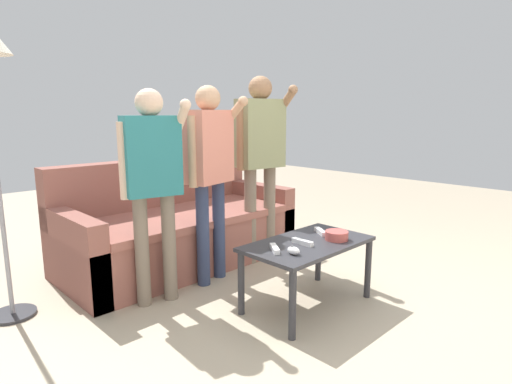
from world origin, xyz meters
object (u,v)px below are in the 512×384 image
object	(u,v)px
coffee_table	(308,251)
game_remote_wand_near	(303,242)
game_remote_wand_far	(320,232)
snack_bowl	(337,235)
player_right	(260,147)
game_remote_nunchuk	(294,250)
player_center	(210,161)
player_left	(152,172)
game_remote_wand_spare	(275,249)
couch	(177,229)

from	to	relation	value
coffee_table	game_remote_wand_near	xyz separation A→B (m)	(-0.06, -0.00, 0.08)
game_remote_wand_near	game_remote_wand_far	bearing A→B (deg)	13.53
snack_bowl	player_right	distance (m)	1.12
game_remote_nunchuk	player_center	size ratio (longest dim) A/B	0.06
coffee_table	player_center	distance (m)	0.99
snack_bowl	coffee_table	bearing A→B (deg)	150.63
snack_bowl	player_left	xyz separation A→B (m)	(-0.88, 0.86, 0.43)
player_right	game_remote_wand_near	size ratio (longest dim) A/B	10.04
snack_bowl	game_remote_wand_near	bearing A→B (deg)	158.17
player_left	game_remote_wand_near	bearing A→B (deg)	-50.31
game_remote_wand_near	game_remote_wand_far	xyz separation A→B (m)	(0.28, 0.07, -0.00)
game_remote_wand_near	game_remote_wand_spare	distance (m)	0.23
couch	player_left	size ratio (longest dim) A/B	1.36
player_right	snack_bowl	bearing A→B (deg)	-103.52
player_left	game_remote_wand_far	distance (m)	1.23
coffee_table	game_remote_wand_near	world-z (taller)	game_remote_wand_near
player_right	game_remote_wand_spare	bearing A→B (deg)	-130.23
coffee_table	game_remote_wand_far	world-z (taller)	game_remote_wand_far
game_remote_nunchuk	game_remote_wand_spare	size ratio (longest dim) A/B	0.60
snack_bowl	player_right	xyz separation A→B (m)	(0.23, 0.96, 0.53)
game_remote_nunchuk	player_right	distance (m)	1.28
snack_bowl	player_center	bearing A→B (deg)	112.37
game_remote_nunchuk	couch	bearing A→B (deg)	85.29
game_remote_nunchuk	player_right	bearing A→B (deg)	55.03
game_remote_nunchuk	game_remote_wand_near	world-z (taller)	game_remote_nunchuk
player_left	game_remote_wand_far	size ratio (longest dim) A/B	9.29
player_left	player_right	size ratio (longest dim) A/B	0.91
game_remote_nunchuk	player_right	size ratio (longest dim) A/B	0.06
game_remote_wand_spare	coffee_table	bearing A→B (deg)	-5.98
couch	game_remote_nunchuk	world-z (taller)	couch
couch	game_remote_wand_spare	distance (m)	1.33
game_remote_nunchuk	game_remote_wand_far	size ratio (longest dim) A/B	0.56
coffee_table	couch	bearing A→B (deg)	95.90
game_remote_wand_spare	game_remote_nunchuk	bearing A→B (deg)	-73.20
game_remote_wand_far	game_remote_wand_near	bearing A→B (deg)	-166.47
snack_bowl	game_remote_wand_near	xyz separation A→B (m)	(-0.24, 0.10, -0.01)
couch	game_remote_wand_far	distance (m)	1.34
snack_bowl	game_remote_wand_spare	bearing A→B (deg)	164.46
couch	player_right	xyz separation A→B (m)	(0.55, -0.48, 0.71)
couch	coffee_table	world-z (taller)	couch
game_remote_wand_far	player_right	bearing A→B (deg)	76.47
game_remote_wand_near	coffee_table	bearing A→B (deg)	2.96
game_remote_nunchuk	player_right	world-z (taller)	player_right
game_remote_wand_near	couch	bearing A→B (deg)	93.17
coffee_table	snack_bowl	distance (m)	0.23
couch	game_remote_wand_far	xyz separation A→B (m)	(0.36, -1.28, 0.16)
player_center	game_remote_wand_near	xyz separation A→B (m)	(0.13, -0.80, -0.48)
couch	game_remote_nunchuk	bearing A→B (deg)	-94.71
player_right	game_remote_wand_spare	xyz separation A→B (m)	(-0.70, -0.83, -0.54)
coffee_table	game_remote_wand_far	distance (m)	0.24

